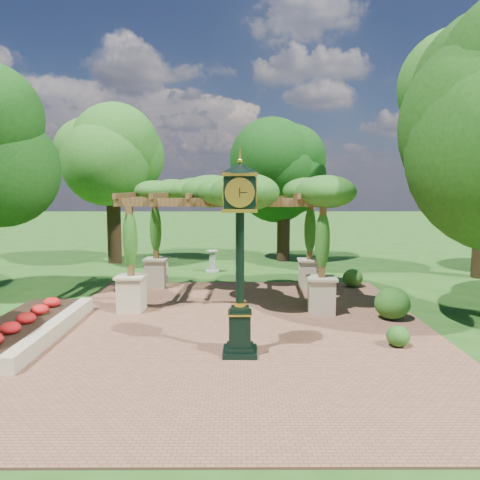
{
  "coord_description": "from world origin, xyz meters",
  "views": [
    {
      "loc": [
        -0.04,
        -10.77,
        3.71
      ],
      "look_at": [
        0.0,
        2.5,
        2.2
      ],
      "focal_mm": 35.0,
      "sensor_mm": 36.0,
      "label": 1
    }
  ],
  "objects": [
    {
      "name": "ground",
      "position": [
        0.0,
        0.0,
        0.0
      ],
      "size": [
        120.0,
        120.0,
        0.0
      ],
      "primitive_type": "plane",
      "color": "#1E4714",
      "rests_on": "ground"
    },
    {
      "name": "brick_plaza",
      "position": [
        0.0,
        1.0,
        0.02
      ],
      "size": [
        10.0,
        12.0,
        0.04
      ],
      "primitive_type": "cube",
      "color": "brown",
      "rests_on": "ground"
    },
    {
      "name": "border_wall",
      "position": [
        -4.6,
        0.5,
        0.2
      ],
      "size": [
        0.35,
        5.0,
        0.4
      ],
      "primitive_type": "cube",
      "color": "#C6B793",
      "rests_on": "ground"
    },
    {
      "name": "flower_bed",
      "position": [
        -5.5,
        0.5,
        0.18
      ],
      "size": [
        1.5,
        5.0,
        0.36
      ],
      "primitive_type": "cube",
      "color": "red",
      "rests_on": "ground"
    },
    {
      "name": "pedestal_clock",
      "position": [
        -0.01,
        -0.81,
        2.56
      ],
      "size": [
        0.85,
        0.85,
        4.27
      ],
      "rotation": [
        0.0,
        0.0,
        -0.02
      ],
      "color": "black",
      "rests_on": "brick_plaza"
    },
    {
      "name": "pergola",
      "position": [
        -0.35,
        4.38,
        3.35
      ],
      "size": [
        6.68,
        4.38,
        4.09
      ],
      "rotation": [
        0.0,
        0.0,
        -0.05
      ],
      "color": "#C6BA93",
      "rests_on": "brick_plaza"
    },
    {
      "name": "sundial",
      "position": [
        -1.19,
        9.38,
        0.42
      ],
      "size": [
        0.56,
        0.56,
        0.96
      ],
      "rotation": [
        0.0,
        0.0,
        -0.07
      ],
      "color": "#9A9B92",
      "rests_on": "ground"
    },
    {
      "name": "shrub_front",
      "position": [
        3.65,
        -0.31,
        0.28
      ],
      "size": [
        0.7,
        0.7,
        0.48
      ],
      "primitive_type": "ellipsoid",
      "rotation": [
        0.0,
        0.0,
        -0.37
      ],
      "color": "#235217",
      "rests_on": "brick_plaza"
    },
    {
      "name": "shrub_mid",
      "position": [
        4.24,
        1.94,
        0.48
      ],
      "size": [
        1.28,
        1.28,
        0.88
      ],
      "primitive_type": "ellipsoid",
      "rotation": [
        0.0,
        0.0,
        -0.4
      ],
      "color": "#235417",
      "rests_on": "brick_plaza"
    },
    {
      "name": "shrub_back",
      "position": [
        4.18,
        6.18,
        0.37
      ],
      "size": [
        0.87,
        0.87,
        0.66
      ],
      "primitive_type": "ellipsoid",
      "rotation": [
        0.0,
        0.0,
        -0.21
      ],
      "color": "#2D5C1A",
      "rests_on": "brick_plaza"
    },
    {
      "name": "tree_west_far",
      "position": [
        -6.12,
        11.96,
        5.47
      ],
      "size": [
        4.13,
        4.13,
        7.97
      ],
      "color": "black",
      "rests_on": "ground"
    },
    {
      "name": "tree_north",
      "position": [
        2.22,
        12.58,
        4.8
      ],
      "size": [
        3.75,
        3.75,
        7.01
      ],
      "color": "#311F13",
      "rests_on": "ground"
    }
  ]
}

